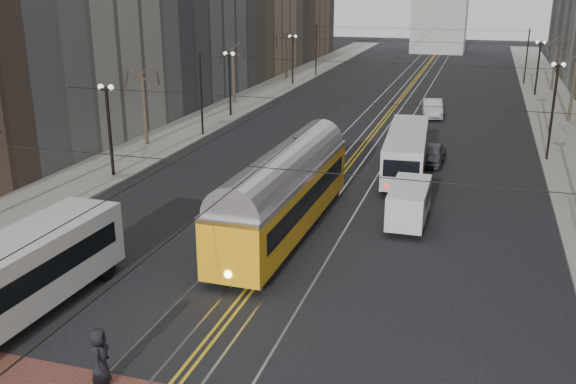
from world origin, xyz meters
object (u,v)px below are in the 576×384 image
Objects in this scene: streetcar at (285,200)px; pedestrian_a at (100,356)px; sedan_silver at (432,108)px; rear_bus at (406,153)px; sedan_grey at (432,154)px; cargo_van at (409,205)px.

streetcar reaches higher than pedestrian_a.
rear_bus is at bearing -97.57° from sedan_silver.
streetcar is 31.34m from sedan_silver.
streetcar reaches higher than sedan_grey.
sedan_grey is 16.23m from sedan_silver.
sedan_grey is (5.87, 14.83, -0.99)m from streetcar.
pedestrian_a is at bearing -105.32° from sedan_silver.
streetcar is at bearing -114.46° from rear_bus.
rear_bus is at bearing 70.41° from streetcar.
rear_bus is 2.22× the size of sedan_silver.
streetcar is 2.90× the size of sedan_silver.
streetcar is at bearing -109.61° from sedan_grey.
streetcar is 7.66× the size of pedestrian_a.
sedan_grey is at bearing -33.68° from pedestrian_a.
rear_bus is 2.33× the size of cargo_van.
streetcar reaches higher than rear_bus.
cargo_van is at bearing -88.84° from sedan_grey.
pedestrian_a is (-6.14, -25.44, -0.48)m from rear_bus.
sedan_silver is (-1.20, 28.15, -0.22)m from cargo_van.
pedestrian_a reaches higher than sedan_silver.
rear_bus is 19.24m from sedan_silver.
sedan_grey is at bearing 69.53° from streetcar.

